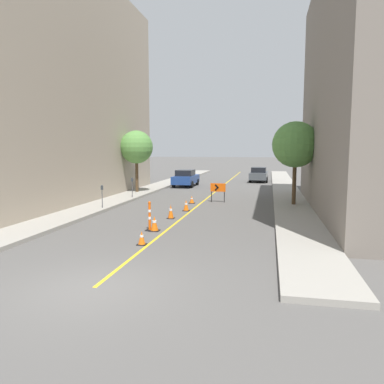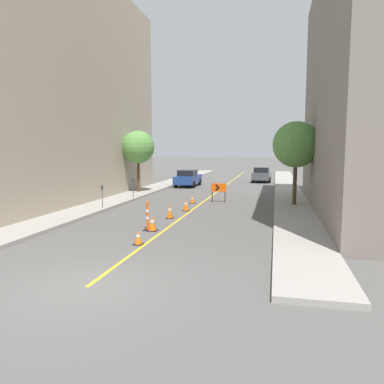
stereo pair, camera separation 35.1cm
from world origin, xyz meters
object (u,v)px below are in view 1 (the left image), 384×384
parking_meter_far_curb (132,183)px  street_tree_left_near (136,147)px  traffic_cone_second (154,224)px  parked_car_curb_near (186,178)px  traffic_cone_fourth (186,205)px  arrow_barricade_primary (218,189)px  street_tree_right_near (295,145)px  traffic_cone_nearest (142,238)px  delineator_post_front (150,218)px  parked_car_curb_mid (259,174)px  traffic_cone_third (171,212)px  parking_meter_near_curb (102,192)px  traffic_cone_fifth (192,200)px

parking_meter_far_curb → street_tree_left_near: bearing=104.4°
traffic_cone_second → parked_car_curb_near: (-2.91, 19.19, 0.47)m
traffic_cone_fourth → parked_car_curb_near: parked_car_curb_near is taller
arrow_barricade_primary → street_tree_right_near: 5.76m
traffic_cone_nearest → delineator_post_front: delineator_post_front is taller
traffic_cone_second → delineator_post_front: bearing=169.4°
arrow_barricade_primary → parked_car_curb_mid: size_ratio=0.29×
parked_car_curb_mid → street_tree_left_near: (-9.16, -13.06, 2.88)m
traffic_cone_third → street_tree_left_near: street_tree_left_near is taller
parking_meter_near_curb → parking_meter_far_curb: (0.00, 4.86, 0.04)m
traffic_cone_second → parked_car_curb_near: parked_car_curb_near is taller
parking_meter_near_curb → parking_meter_far_curb: size_ratio=0.96×
delineator_post_front → arrow_barricade_primary: bearing=79.3°
traffic_cone_third → traffic_cone_fourth: bearing=84.2°
traffic_cone_second → traffic_cone_third: size_ratio=0.91×
traffic_cone_fifth → parking_meter_far_curb: bearing=168.6°
traffic_cone_third → delineator_post_front: size_ratio=0.56×
traffic_cone_third → parked_car_curb_mid: bearing=80.5°
parking_meter_far_curb → street_tree_right_near: 11.32m
street_tree_left_near → traffic_cone_second: bearing=-66.9°
traffic_cone_nearest → parking_meter_near_curb: (-4.81, 6.90, 0.85)m
parked_car_curb_mid → street_tree_right_near: 17.96m
delineator_post_front → street_tree_left_near: size_ratio=0.27×
traffic_cone_fifth → parking_meter_near_curb: (-4.47, -3.95, 0.87)m
traffic_cone_second → parked_car_curb_mid: parked_car_curb_mid is taller
traffic_cone_third → parking_meter_near_curb: parking_meter_near_curb is taller
traffic_cone_nearest → traffic_cone_fourth: 7.84m
traffic_cone_third → traffic_cone_fourth: size_ratio=1.12×
traffic_cone_second → street_tree_left_near: bearing=113.1°
traffic_cone_fifth → parked_car_curb_near: 11.08m
parking_meter_far_curb → street_tree_right_near: size_ratio=0.27×
arrow_barricade_primary → street_tree_left_near: 8.16m
delineator_post_front → parking_meter_near_curb: (-4.34, 4.49, 0.54)m
traffic_cone_second → parking_meter_far_curb: bearing=115.9°
arrow_barricade_primary → parking_meter_far_curb: bearing=-176.9°
street_tree_right_near → parking_meter_far_curb: bearing=173.8°
parking_meter_near_curb → traffic_cone_fourth: bearing=11.1°
delineator_post_front → traffic_cone_fifth: bearing=89.1°
traffic_cone_nearest → parked_car_curb_mid: bearing=82.9°
arrow_barricade_primary → parked_car_curb_near: size_ratio=0.29×
traffic_cone_third → delineator_post_front: (-0.17, -2.94, 0.21)m
parked_car_curb_near → street_tree_right_near: bearing=-48.9°
delineator_post_front → street_tree_left_near: (-5.17, 12.61, 3.12)m
parked_car_curb_near → parking_meter_near_curb: 14.76m
parked_car_curb_near → parked_car_curb_mid: same height
arrow_barricade_primary → street_tree_right_near: street_tree_right_near is taller
traffic_cone_third → parked_car_curb_near: bearing=100.0°
traffic_cone_fourth → street_tree_left_near: street_tree_left_near is taller
traffic_cone_third → parking_meter_far_curb: 7.87m
parking_meter_far_curb → street_tree_left_near: size_ratio=0.29×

